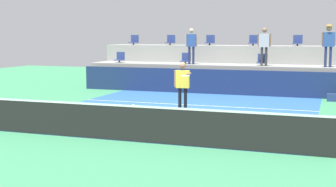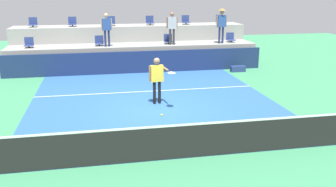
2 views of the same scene
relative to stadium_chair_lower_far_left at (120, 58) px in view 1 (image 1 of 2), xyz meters
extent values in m
plane|color=#388456|center=(5.29, -7.23, -1.46)|extent=(40.00, 40.00, 0.00)
cube|color=#285693|center=(5.29, -6.23, -1.46)|extent=(9.00, 10.00, 0.01)
cube|color=white|center=(5.29, -4.83, -1.46)|extent=(9.00, 0.06, 0.00)
cube|color=black|center=(5.29, -11.23, -1.01)|extent=(10.40, 0.01, 0.87)
cube|color=white|center=(5.29, -11.23, -0.57)|extent=(10.40, 0.02, 0.05)
cube|color=navy|center=(5.29, -1.23, -0.91)|extent=(13.00, 0.16, 1.10)
cube|color=gray|center=(5.29, 0.07, -0.84)|extent=(13.00, 1.80, 1.25)
cube|color=gray|center=(5.29, 1.87, -0.41)|extent=(13.00, 1.80, 2.10)
cylinder|color=#2D2D33|center=(0.00, -0.08, -0.16)|extent=(0.08, 0.08, 0.10)
cube|color=navy|center=(0.00, -0.08, -0.09)|extent=(0.44, 0.40, 0.04)
cube|color=navy|center=(0.00, 0.10, 0.12)|extent=(0.44, 0.04, 0.38)
cylinder|color=#2D2D33|center=(3.47, -0.08, -0.16)|extent=(0.08, 0.08, 0.10)
cube|color=navy|center=(3.47, -0.08, -0.09)|extent=(0.44, 0.40, 0.04)
cube|color=navy|center=(3.47, 0.10, 0.12)|extent=(0.44, 0.04, 0.38)
cylinder|color=#2D2D33|center=(7.11, -0.08, -0.16)|extent=(0.08, 0.08, 0.10)
cube|color=navy|center=(7.11, -0.08, -0.09)|extent=(0.44, 0.40, 0.04)
cube|color=navy|center=(7.11, 0.10, 0.12)|extent=(0.44, 0.04, 0.38)
cylinder|color=#2D2D33|center=(0.00, 1.72, 0.69)|extent=(0.08, 0.08, 0.10)
cube|color=navy|center=(0.00, 1.72, 0.76)|extent=(0.44, 0.40, 0.04)
cube|color=navy|center=(0.00, 1.90, 0.97)|extent=(0.44, 0.04, 0.38)
cylinder|color=#2D2D33|center=(2.08, 1.72, 0.69)|extent=(0.08, 0.08, 0.10)
cube|color=navy|center=(2.08, 1.72, 0.76)|extent=(0.44, 0.40, 0.04)
cube|color=navy|center=(2.08, 1.90, 0.97)|extent=(0.44, 0.04, 0.38)
cylinder|color=#2D2D33|center=(4.21, 1.72, 0.69)|extent=(0.08, 0.08, 0.10)
cube|color=navy|center=(4.21, 1.72, 0.76)|extent=(0.44, 0.40, 0.04)
cube|color=navy|center=(4.21, 1.90, 0.97)|extent=(0.44, 0.04, 0.38)
cylinder|color=#2D2D33|center=(6.40, 1.72, 0.69)|extent=(0.08, 0.08, 0.10)
cube|color=navy|center=(6.40, 1.72, 0.76)|extent=(0.44, 0.40, 0.04)
cube|color=navy|center=(6.40, 1.90, 0.97)|extent=(0.44, 0.04, 0.38)
cylinder|color=#2D2D33|center=(8.51, 1.72, 0.69)|extent=(0.08, 0.08, 0.10)
cube|color=navy|center=(8.51, 1.72, 0.76)|extent=(0.44, 0.40, 0.04)
cube|color=navy|center=(8.51, 1.90, 0.97)|extent=(0.44, 0.04, 0.38)
cylinder|color=black|center=(5.31, -6.57, -1.04)|extent=(0.12, 0.12, 0.84)
cylinder|color=black|center=(5.51, -6.55, -1.04)|extent=(0.12, 0.12, 0.84)
cube|color=yellow|center=(5.41, -6.56, -0.32)|extent=(0.47, 0.23, 0.60)
sphere|color=#846047|center=(5.41, -6.56, 0.14)|extent=(0.25, 0.25, 0.23)
cylinder|color=#846047|center=(5.15, -6.59, -0.30)|extent=(0.08, 0.08, 0.56)
cylinder|color=#846047|center=(5.70, -6.80, -0.12)|extent=(0.13, 0.54, 0.07)
cylinder|color=black|center=(5.75, -7.16, -0.12)|extent=(0.07, 0.26, 0.04)
ellipsoid|color=silver|center=(5.78, -7.44, -0.12)|extent=(0.30, 0.35, 0.03)
cylinder|color=navy|center=(3.78, -0.40, 0.20)|extent=(0.13, 0.13, 0.83)
cylinder|color=navy|center=(3.96, -0.37, 0.20)|extent=(0.13, 0.13, 0.83)
cube|color=#2D4C8C|center=(3.87, -0.38, 0.90)|extent=(0.47, 0.26, 0.59)
sphere|color=tan|center=(3.87, -0.38, 1.35)|extent=(0.26, 0.26, 0.22)
cylinder|color=tan|center=(3.61, -0.43, 0.92)|extent=(0.08, 0.08, 0.55)
cylinder|color=tan|center=(4.12, -0.34, 0.92)|extent=(0.08, 0.08, 0.55)
cylinder|color=#2D2D33|center=(7.15, -0.38, 0.20)|extent=(0.11, 0.11, 0.83)
cylinder|color=#2D2D33|center=(7.34, -0.38, 0.20)|extent=(0.11, 0.11, 0.83)
cube|color=#B2B2B7|center=(7.24, -0.38, 0.91)|extent=(0.45, 0.18, 0.59)
sphere|color=#846047|center=(7.24, -0.38, 1.37)|extent=(0.23, 0.23, 0.23)
cylinder|color=#846047|center=(6.98, -0.38, 0.93)|extent=(0.07, 0.07, 0.56)
cylinder|color=#846047|center=(7.50, -0.39, 0.93)|extent=(0.07, 0.07, 0.56)
cylinder|color=navy|center=(9.85, -0.40, 0.22)|extent=(0.12, 0.12, 0.87)
cylinder|color=navy|center=(10.05, -0.37, 0.22)|extent=(0.12, 0.12, 0.87)
cube|color=#2D4C8C|center=(9.95, -0.38, 0.97)|extent=(0.49, 0.24, 0.62)
sphere|color=#A87A5B|center=(9.95, -0.38, 1.44)|extent=(0.27, 0.27, 0.24)
cylinder|color=#A87A5B|center=(9.68, -0.42, 0.99)|extent=(0.08, 0.08, 0.58)
cylinder|color=#A87A5B|center=(10.22, -0.35, 0.99)|extent=(0.08, 0.08, 0.58)
cylinder|color=tan|center=(9.95, -0.38, 1.52)|extent=(0.48, 0.48, 0.01)
cylinder|color=tan|center=(9.95, -0.38, 1.57)|extent=(0.28, 0.28, 0.09)
sphere|color=#CCE033|center=(5.01, -9.82, -0.78)|extent=(0.07, 0.07, 0.07)
camera|label=1|loc=(10.25, -21.80, 1.17)|focal=50.84mm
camera|label=2|loc=(3.31, -19.43, 2.62)|focal=39.42mm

